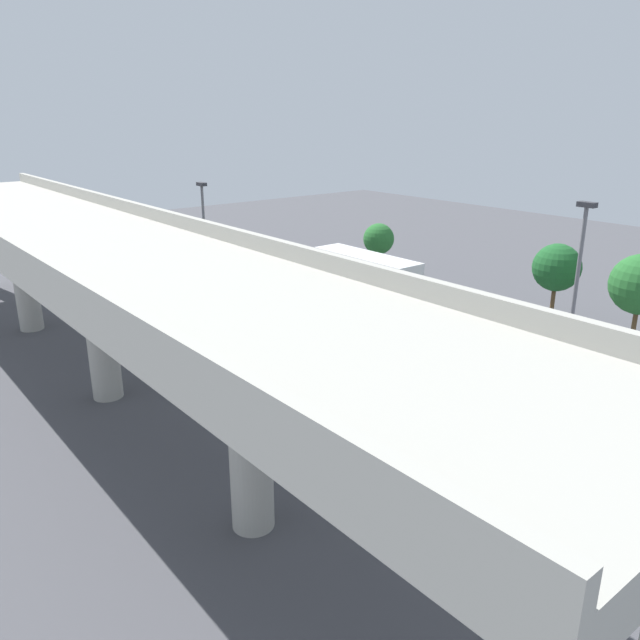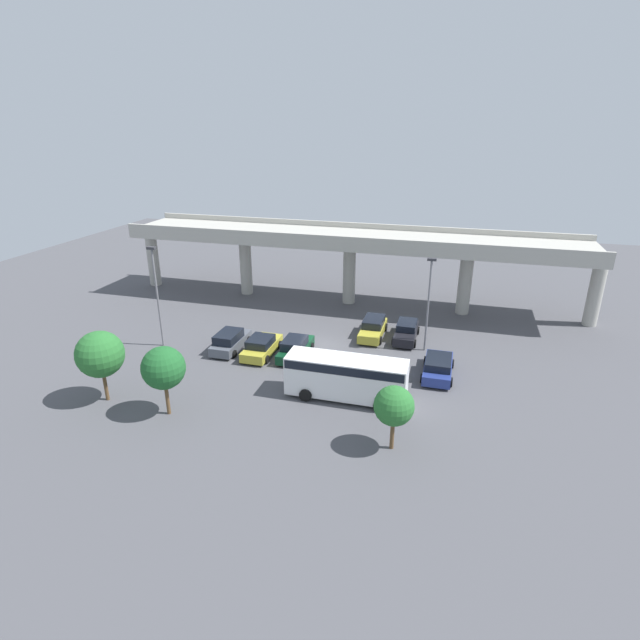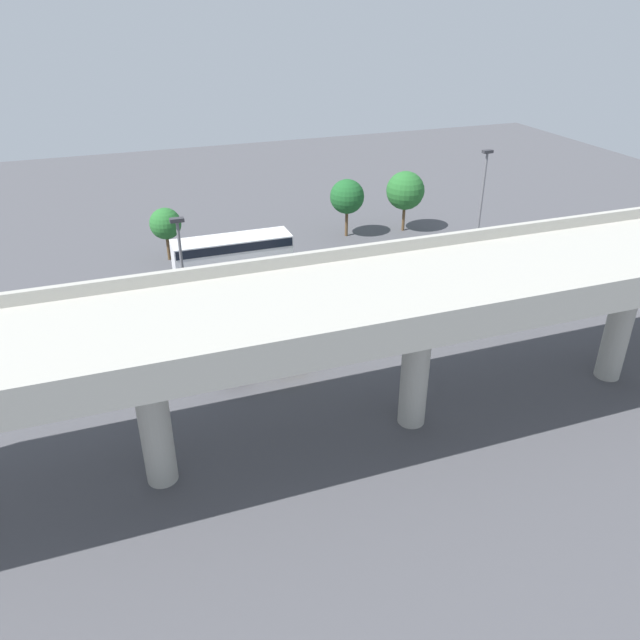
% 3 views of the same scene
% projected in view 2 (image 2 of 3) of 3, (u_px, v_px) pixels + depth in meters
% --- Properties ---
extents(ground_plane, '(97.54, 97.54, 0.00)m').
position_uv_depth(ground_plane, '(318.00, 347.00, 41.51)').
color(ground_plane, '#4C4C51').
extents(highway_overpass, '(46.77, 7.17, 7.66)m').
position_uv_depth(highway_overpass, '(350.00, 244.00, 49.56)').
color(highway_overpass, '#ADAAA0').
rests_on(highway_overpass, ground_plane).
extents(parked_car_0, '(2.06, 4.58, 1.62)m').
position_uv_depth(parked_car_0, '(230.00, 341.00, 40.81)').
color(parked_car_0, '#515660').
rests_on(parked_car_0, ground_plane).
extents(parked_car_1, '(2.18, 4.64, 1.53)m').
position_uv_depth(parked_car_1, '(262.00, 346.00, 39.94)').
color(parked_car_1, gold).
rests_on(parked_car_1, ground_plane).
extents(parked_car_2, '(2.05, 4.69, 1.58)m').
position_uv_depth(parked_car_2, '(295.00, 348.00, 39.63)').
color(parked_car_2, '#0C381E').
rests_on(parked_car_2, ground_plane).
extents(parked_car_3, '(2.07, 4.88, 1.56)m').
position_uv_depth(parked_car_3, '(373.00, 328.00, 43.46)').
color(parked_car_3, gold).
rests_on(parked_car_3, ground_plane).
extents(parked_car_4, '(1.99, 4.74, 1.53)m').
position_uv_depth(parked_car_4, '(406.00, 331.00, 42.80)').
color(parked_car_4, black).
rests_on(parked_car_4, ground_plane).
extents(parked_car_5, '(2.24, 4.83, 1.48)m').
position_uv_depth(parked_car_5, '(438.00, 367.00, 36.61)').
color(parked_car_5, navy).
rests_on(parked_car_5, ground_plane).
extents(shuttle_bus, '(8.08, 2.54, 2.91)m').
position_uv_depth(shuttle_bus, '(346.00, 375.00, 33.26)').
color(shuttle_bus, white).
rests_on(shuttle_bus, ground_plane).
extents(lamp_post_near_aisle, '(0.70, 0.35, 8.42)m').
position_uv_depth(lamp_post_near_aisle, '(157.00, 290.00, 40.04)').
color(lamp_post_near_aisle, slate).
rests_on(lamp_post_near_aisle, ground_plane).
extents(lamp_post_mid_lot, '(0.70, 0.35, 7.76)m').
position_uv_depth(lamp_post_mid_lot, '(429.00, 298.00, 39.29)').
color(lamp_post_mid_lot, slate).
rests_on(lamp_post_mid_lot, ground_plane).
extents(tree_front_left, '(3.10, 3.10, 4.93)m').
position_uv_depth(tree_front_left, '(100.00, 354.00, 32.40)').
color(tree_front_left, brown).
rests_on(tree_front_left, ground_plane).
extents(tree_front_centre, '(2.73, 2.73, 4.64)m').
position_uv_depth(tree_front_centre, '(163.00, 368.00, 30.83)').
color(tree_front_centre, brown).
rests_on(tree_front_centre, ground_plane).
extents(tree_front_right, '(2.28, 2.28, 3.93)m').
position_uv_depth(tree_front_right, '(394.00, 406.00, 27.61)').
color(tree_front_right, brown).
rests_on(tree_front_right, ground_plane).
extents(traffic_cone, '(0.44, 0.44, 0.70)m').
position_uv_depth(traffic_cone, '(242.00, 359.00, 38.72)').
color(traffic_cone, black).
rests_on(traffic_cone, ground_plane).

